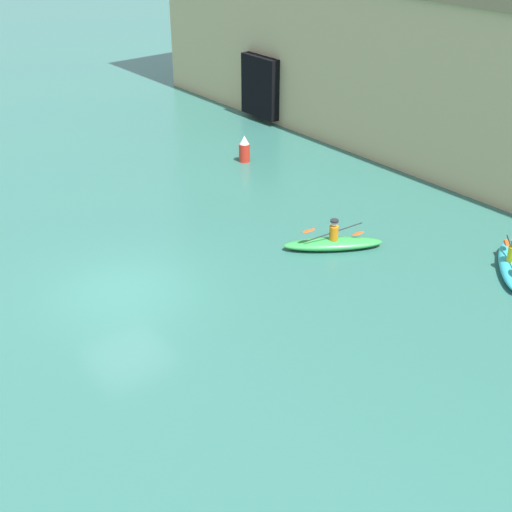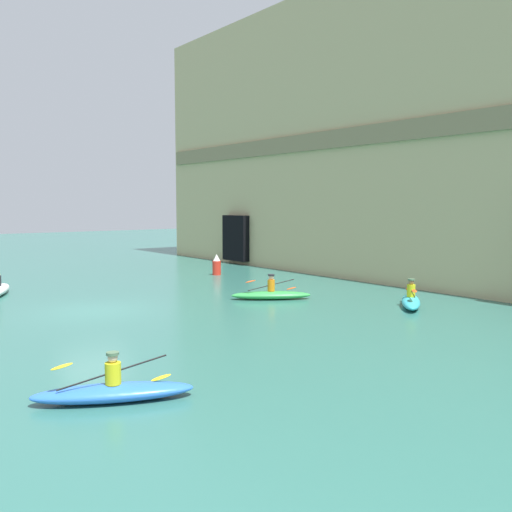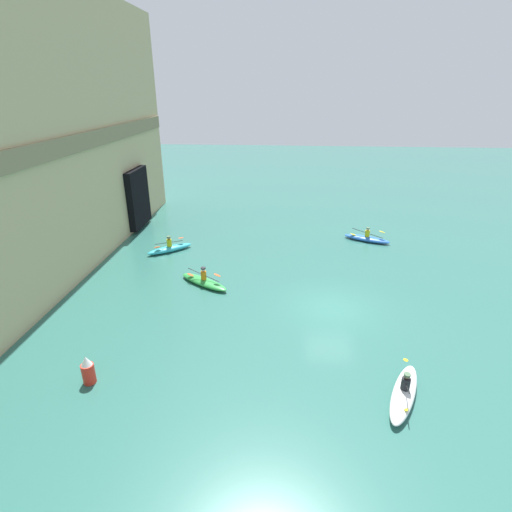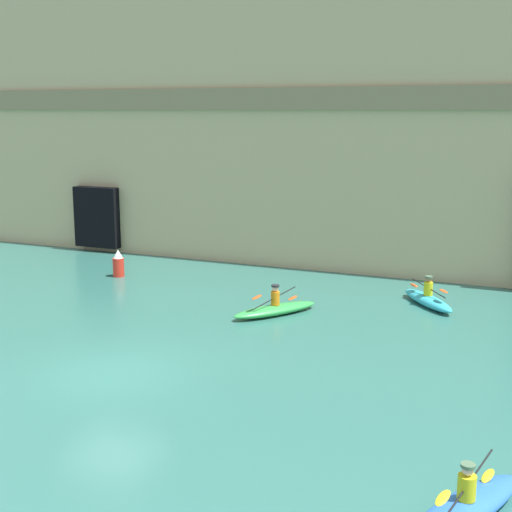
# 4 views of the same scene
# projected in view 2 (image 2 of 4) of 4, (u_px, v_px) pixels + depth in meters

# --- Properties ---
(ground_plane) EXTENTS (120.00, 120.00, 0.00)m
(ground_plane) POSITION_uv_depth(u_px,v_px,m) (94.00, 311.00, 21.57)
(ground_plane) COLOR #2D665B
(cliff_bluff) EXTENTS (37.69, 5.83, 15.85)m
(cliff_bluff) POSITION_uv_depth(u_px,v_px,m) (390.00, 132.00, 30.91)
(cliff_bluff) COLOR tan
(cliff_bluff) RESTS_ON ground
(kayak_green) EXTENTS (2.54, 3.26, 1.07)m
(kayak_green) POSITION_uv_depth(u_px,v_px,m) (271.00, 294.00, 24.15)
(kayak_green) COLOR green
(kayak_green) RESTS_ON ground
(kayak_cyan) EXTENTS (2.56, 2.89, 1.11)m
(kayak_cyan) POSITION_uv_depth(u_px,v_px,m) (411.00, 301.00, 22.42)
(kayak_cyan) COLOR #33B2C6
(kayak_cyan) RESTS_ON ground
(kayak_blue) EXTENTS (2.11, 3.33, 1.03)m
(kayak_blue) POSITION_uv_depth(u_px,v_px,m) (113.00, 391.00, 11.71)
(kayak_blue) COLOR blue
(kayak_blue) RESTS_ON ground
(marker_buoy) EXTENTS (0.48, 0.48, 1.18)m
(marker_buoy) POSITION_uv_depth(u_px,v_px,m) (217.00, 265.00, 32.36)
(marker_buoy) COLOR red
(marker_buoy) RESTS_ON ground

